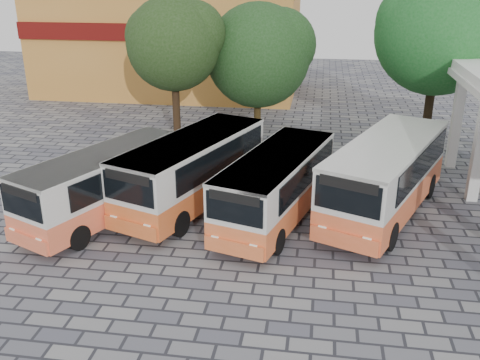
% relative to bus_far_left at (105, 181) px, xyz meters
% --- Properties ---
extents(ground, '(90.00, 90.00, 0.00)m').
position_rel_bus_far_left_xyz_m(ground, '(7.06, -2.03, -1.58)').
color(ground, '#50515D').
rests_on(ground, ground).
extents(shophouse_block, '(20.40, 10.40, 8.30)m').
position_rel_bus_far_left_xyz_m(shophouse_block, '(-3.94, 23.95, 2.58)').
color(shophouse_block, '#BC7A30').
rests_on(shophouse_block, ground).
extents(bus_far_left, '(5.16, 8.15, 2.74)m').
position_rel_bus_far_left_xyz_m(bus_far_left, '(0.00, 0.00, 0.00)').
color(bus_far_left, '#EC663E').
rests_on(bus_far_left, ground).
extents(bus_centre_left, '(5.11, 8.73, 2.95)m').
position_rel_bus_far_left_xyz_m(bus_centre_left, '(3.11, 1.77, 0.12)').
color(bus_centre_left, orange).
rests_on(bus_centre_left, ground).
extents(bus_centre_right, '(4.37, 8.12, 2.76)m').
position_rel_bus_far_left_xyz_m(bus_centre_right, '(6.69, 0.78, 0.01)').
color(bus_centre_right, orange).
rests_on(bus_centre_right, ground).
extents(bus_far_right, '(5.78, 9.23, 3.11)m').
position_rel_bus_far_left_xyz_m(bus_far_right, '(10.95, 2.02, 0.21)').
color(bus_far_right, '#E46031').
rests_on(bus_far_right, ground).
extents(tree_left, '(5.46, 5.20, 8.14)m').
position_rel_bus_far_left_xyz_m(tree_left, '(0.08, 10.72, 4.12)').
color(tree_left, '#382515').
rests_on(tree_left, ground).
extents(tree_middle, '(6.45, 6.14, 7.68)m').
position_rel_bus_far_left_xyz_m(tree_middle, '(4.48, 13.33, 3.23)').
color(tree_middle, '#413015').
rests_on(tree_middle, ground).
extents(tree_right, '(6.91, 6.58, 9.61)m').
position_rel_bus_far_left_xyz_m(tree_right, '(14.16, 11.42, 4.95)').
color(tree_right, black).
rests_on(tree_right, ground).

